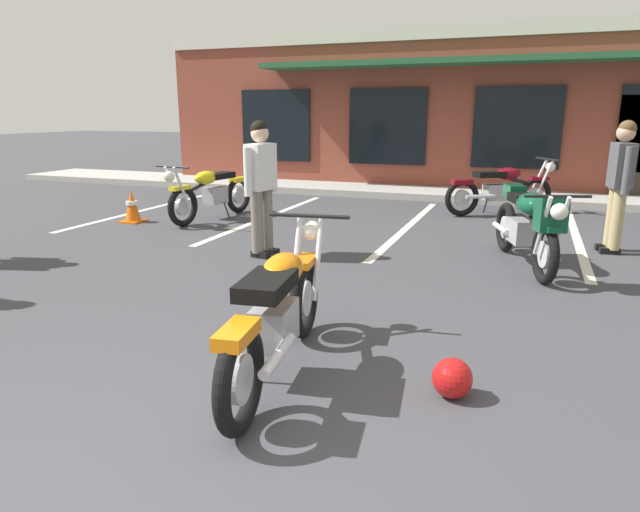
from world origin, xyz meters
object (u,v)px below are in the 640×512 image
(person_near_building, at_px, (620,179))
(helmet_on_pavement, at_px, (452,378))
(motorcycle_red_sportbike, at_px, (211,192))
(person_by_back_row, at_px, (261,181))
(traffic_cone, at_px, (132,207))
(motorcycle_blue_standard, at_px, (501,189))
(motorcycle_black_cruiser, at_px, (528,224))
(motorcycle_foreground_classic, at_px, (279,311))

(person_near_building, relative_size, helmet_on_pavement, 6.44)
(motorcycle_red_sportbike, height_order, person_by_back_row, person_by_back_row)
(person_by_back_row, xyz_separation_m, traffic_cone, (-3.01, 1.27, -0.69))
(motorcycle_blue_standard, distance_m, helmet_on_pavement, 7.02)
(person_near_building, bearing_deg, motorcycle_black_cruiser, -130.55)
(motorcycle_black_cruiser, height_order, person_by_back_row, person_by_back_row)
(traffic_cone, bearing_deg, motorcycle_blue_standard, 27.02)
(motorcycle_red_sportbike, relative_size, person_near_building, 1.25)
(motorcycle_black_cruiser, bearing_deg, motorcycle_blue_standard, 97.68)
(motorcycle_black_cruiser, height_order, person_near_building, person_near_building)
(person_by_back_row, bearing_deg, helmet_on_pavement, -46.22)
(motorcycle_red_sportbike, xyz_separation_m, motorcycle_blue_standard, (4.54, 2.21, 0.00))
(helmet_on_pavement, relative_size, traffic_cone, 0.49)
(motorcycle_blue_standard, bearing_deg, person_by_back_row, -122.47)
(motorcycle_foreground_classic, bearing_deg, helmet_on_pavement, 4.08)
(motorcycle_foreground_classic, xyz_separation_m, person_by_back_row, (-1.58, 2.95, 0.49))
(motorcycle_foreground_classic, distance_m, motorcycle_black_cruiser, 3.81)
(motorcycle_blue_standard, bearing_deg, motorcycle_foreground_classic, -98.45)
(helmet_on_pavement, bearing_deg, motorcycle_foreground_classic, -175.92)
(motorcycle_black_cruiser, xyz_separation_m, person_by_back_row, (-3.12, -0.53, 0.42))
(person_by_back_row, bearing_deg, person_near_building, 22.74)
(motorcycle_blue_standard, distance_m, traffic_cone, 6.34)
(motorcycle_foreground_classic, xyz_separation_m, person_near_building, (2.58, 4.70, 0.49))
(motorcycle_foreground_classic, relative_size, helmet_on_pavement, 8.09)
(motorcycle_black_cruiser, relative_size, person_by_back_row, 1.22)
(motorcycle_foreground_classic, xyz_separation_m, motorcycle_black_cruiser, (1.54, 3.48, 0.07))
(traffic_cone, bearing_deg, helmet_on_pavement, -35.67)
(traffic_cone, bearing_deg, person_near_building, 3.83)
(motorcycle_foreground_classic, xyz_separation_m, helmet_on_pavement, (1.17, 0.08, -0.33))
(motorcycle_red_sportbike, bearing_deg, motorcycle_foreground_classic, -54.48)
(motorcycle_black_cruiser, height_order, helmet_on_pavement, motorcycle_black_cruiser)
(motorcycle_blue_standard, relative_size, person_near_building, 1.09)
(motorcycle_foreground_classic, xyz_separation_m, traffic_cone, (-4.59, 4.22, -0.20))
(motorcycle_black_cruiser, distance_m, person_near_building, 1.65)
(motorcycle_red_sportbike, bearing_deg, helmet_on_pavement, -45.90)
(motorcycle_blue_standard, height_order, person_near_building, person_near_building)
(helmet_on_pavement, distance_m, traffic_cone, 7.09)
(motorcycle_red_sportbike, distance_m, traffic_cone, 1.31)
(person_by_back_row, height_order, traffic_cone, person_by_back_row)
(motorcycle_blue_standard, bearing_deg, person_near_building, -57.52)
(person_near_building, bearing_deg, person_by_back_row, -157.26)
(motorcycle_black_cruiser, bearing_deg, traffic_cone, 173.17)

